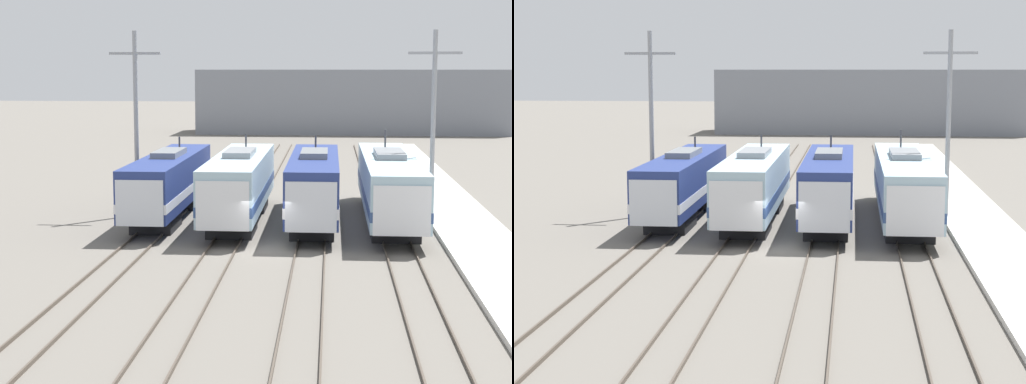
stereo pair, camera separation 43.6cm
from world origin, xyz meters
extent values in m
plane|color=#666059|center=(0.00, 0.00, 0.00)|extent=(400.00, 400.00, 0.00)
cube|color=#4C4238|center=(-7.37, 0.00, 0.07)|extent=(0.07, 120.00, 0.15)
cube|color=#4C4238|center=(-5.93, 0.00, 0.07)|extent=(0.07, 120.00, 0.15)
cube|color=#4C4238|center=(-2.93, 0.00, 0.07)|extent=(0.07, 120.00, 0.15)
cube|color=#4C4238|center=(-1.50, 0.00, 0.07)|extent=(0.07, 120.00, 0.15)
cube|color=#4C4238|center=(1.50, 0.00, 0.07)|extent=(0.07, 120.00, 0.15)
cube|color=#4C4238|center=(2.93, 0.00, 0.07)|extent=(0.07, 120.00, 0.15)
cube|color=#4C4238|center=(5.93, 0.00, 0.07)|extent=(0.07, 120.00, 0.15)
cube|color=#4C4238|center=(7.37, 0.00, 0.07)|extent=(0.07, 120.00, 0.15)
cube|color=black|center=(-6.65, 4.87, 0.47)|extent=(2.32, 3.63, 0.95)
cube|color=black|center=(-6.65, 13.13, 0.47)|extent=(2.32, 3.63, 0.95)
cube|color=navy|center=(-6.65, 9.00, 2.37)|extent=(2.73, 16.51, 2.84)
cube|color=silver|center=(-6.65, 9.00, 1.80)|extent=(2.77, 16.55, 0.51)
cube|color=silver|center=(-6.65, 1.68, 2.16)|extent=(2.51, 2.06, 2.42)
cube|color=black|center=(-6.65, 0.73, 2.69)|extent=(2.14, 0.08, 0.68)
cube|color=slate|center=(-6.65, 9.00, 3.97)|extent=(1.50, 4.13, 0.35)
cylinder|color=#38383D|center=(-6.65, 12.63, 4.24)|extent=(0.12, 0.12, 0.89)
cube|color=#232326|center=(-2.22, 4.01, 0.47)|extent=(2.51, 3.66, 0.95)
cube|color=#232326|center=(-2.22, 12.32, 0.47)|extent=(2.51, 3.66, 0.95)
cube|color=#9EBCCC|center=(-2.22, 8.17, 2.44)|extent=(2.95, 16.62, 2.97)
cube|color=navy|center=(-2.22, 8.17, 1.84)|extent=(2.99, 16.66, 0.54)
cube|color=silver|center=(-2.22, 0.92, 2.21)|extent=(2.71, 2.32, 2.53)
cube|color=black|center=(-2.22, -0.16, 2.77)|extent=(2.31, 0.08, 0.71)
cube|color=gray|center=(-2.22, 8.17, 4.10)|extent=(1.62, 4.15, 0.35)
cylinder|color=#38383D|center=(-2.22, 11.83, 4.42)|extent=(0.12, 0.12, 1.00)
cube|color=black|center=(2.22, 3.86, 0.47)|extent=(2.38, 3.56, 0.95)
cube|color=black|center=(2.22, 11.94, 0.47)|extent=(2.38, 3.56, 0.95)
cube|color=navy|center=(2.22, 7.90, 2.45)|extent=(2.80, 16.16, 3.00)
cube|color=silver|center=(2.22, 7.90, 1.85)|extent=(2.84, 16.20, 0.54)
cube|color=silver|center=(2.22, 0.96, 2.22)|extent=(2.58, 2.47, 2.55)
cube|color=black|center=(2.22, -0.20, 2.79)|extent=(2.19, 0.08, 0.71)
cube|color=slate|center=(2.22, 7.90, 4.12)|extent=(1.54, 4.04, 0.35)
cylinder|color=#38383D|center=(2.22, 11.46, 4.43)|extent=(0.12, 0.12, 0.97)
cube|color=#232326|center=(6.65, 4.07, 0.47)|extent=(2.59, 4.24, 0.95)
cube|color=#232326|center=(6.65, 13.71, 0.47)|extent=(2.59, 4.24, 0.95)
cube|color=#9EBCCC|center=(6.65, 8.89, 2.41)|extent=(3.04, 19.27, 2.92)
cube|color=navy|center=(6.65, 8.89, 1.83)|extent=(3.08, 19.31, 0.53)
cube|color=silver|center=(6.65, 0.32, 2.19)|extent=(2.80, 2.32, 2.48)
cube|color=black|center=(6.65, -0.76, 2.74)|extent=(2.38, 0.08, 0.69)
cube|color=gray|center=(6.65, 8.89, 4.04)|extent=(1.67, 4.82, 0.35)
cylinder|color=#38383D|center=(6.65, 13.13, 4.52)|extent=(0.12, 0.12, 1.30)
cylinder|color=gray|center=(-8.77, 9.54, 5.66)|extent=(0.28, 0.28, 11.33)
cube|color=gray|center=(-8.77, 9.54, 9.97)|extent=(3.15, 0.16, 0.16)
cylinder|color=gray|center=(9.24, 9.54, 5.66)|extent=(0.28, 0.28, 11.33)
cube|color=gray|center=(9.24, 9.54, 9.97)|extent=(3.15, 0.16, 0.16)
cube|color=beige|center=(10.97, 0.00, 0.14)|extent=(4.00, 120.00, 0.27)
cube|color=gray|center=(6.05, 81.39, 4.49)|extent=(43.39, 11.59, 8.98)
camera|label=1|loc=(3.15, -42.16, 9.00)|focal=60.00mm
camera|label=2|loc=(3.59, -42.12, 9.00)|focal=60.00mm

